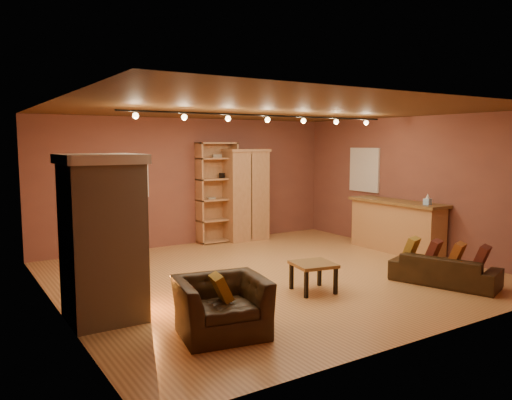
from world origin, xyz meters
TOP-DOWN VIEW (x-y plane):
  - floor at (0.00, 0.00)m, footprint 7.00×7.00m
  - ceiling at (0.00, 0.00)m, footprint 7.00×7.00m
  - back_wall at (0.00, 3.25)m, footprint 7.00×0.02m
  - left_wall at (-3.50, 0.00)m, footprint 0.02×6.50m
  - right_wall at (3.50, 0.00)m, footprint 0.02×6.50m
  - fireplace at (-3.04, -0.60)m, footprint 1.01×0.98m
  - back_window at (-1.30, 3.23)m, footprint 0.56×0.04m
  - bookcase at (0.55, 3.13)m, footprint 0.93×0.36m
  - armoire at (1.25, 2.98)m, footprint 1.05×0.60m
  - bar_counter at (3.20, 0.17)m, footprint 0.60×2.24m
  - tissue_box at (3.15, -0.63)m, footprint 0.14×0.14m
  - right_window at (3.47, 1.40)m, footprint 0.05×0.90m
  - loveseat at (1.99, -1.93)m, footprint 1.00×1.70m
  - armchair at (-2.03, -1.86)m, footprint 1.14×0.85m
  - coffee_table at (-0.03, -1.11)m, footprint 0.69×0.69m
  - track_rail at (0.00, 0.20)m, footprint 5.20×0.09m

SIDE VIEW (x-z plane):
  - floor at x=0.00m, z-range 0.00..0.00m
  - loveseat at x=1.99m, z-range -0.02..0.70m
  - coffee_table at x=-0.03m, z-range 0.16..0.61m
  - armchair at x=-2.03m, z-range 0.00..0.91m
  - bar_counter at x=3.20m, z-range 0.01..1.08m
  - fireplace at x=-3.04m, z-range 0.00..2.12m
  - armoire at x=1.25m, z-range 0.01..2.13m
  - bookcase at x=0.55m, z-range 0.02..2.30m
  - tissue_box at x=3.15m, z-range 1.05..1.28m
  - back_wall at x=0.00m, z-range 0.00..2.80m
  - left_wall at x=-3.50m, z-range 0.00..2.80m
  - right_wall at x=3.50m, z-range 0.00..2.80m
  - back_window at x=-1.30m, z-range 1.12..1.98m
  - right_window at x=3.47m, z-range 1.15..2.15m
  - track_rail at x=0.00m, z-range 2.62..2.75m
  - ceiling at x=0.00m, z-range 2.80..2.80m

